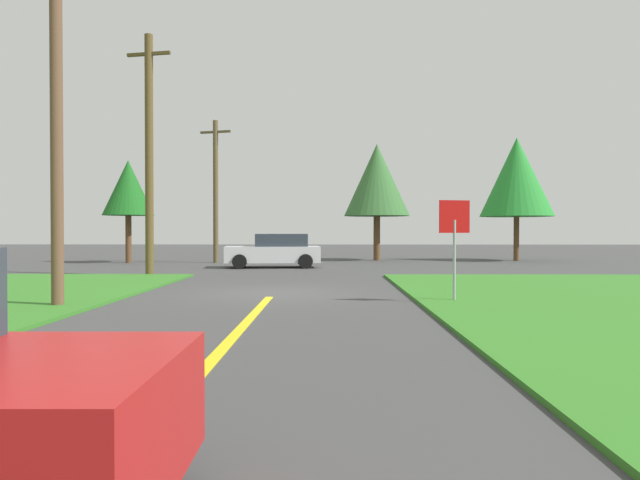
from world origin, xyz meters
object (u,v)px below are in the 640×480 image
utility_pole_near (56,97)px  utility_pole_mid (149,153)px  utility_pole_far (216,189)px  stop_sign (454,230)px  oak_tree_left (377,180)px  oak_tree_right (128,188)px  car_approaching_junction (275,251)px  pine_tree_center (517,177)px

utility_pole_near → utility_pole_mid: (-0.87, 9.30, 0.05)m
utility_pole_near → utility_pole_far: utility_pole_near is taller
stop_sign → oak_tree_left: bearing=-103.9°
stop_sign → utility_pole_far: 20.01m
utility_pole_near → oak_tree_right: 19.08m
utility_pole_near → utility_pole_far: 18.61m
utility_pole_mid → oak_tree_left: 15.59m
stop_sign → oak_tree_right: 22.51m
utility_pole_near → utility_pole_mid: size_ratio=0.98×
utility_pole_far → stop_sign: bearing=-62.1°
car_approaching_junction → utility_pole_near: 15.37m
utility_pole_mid → oak_tree_right: size_ratio=1.65×
car_approaching_junction → oak_tree_left: size_ratio=0.67×
oak_tree_left → oak_tree_right: 14.29m
stop_sign → oak_tree_right: oak_tree_right is taller
utility_pole_near → pine_tree_center: utility_pole_near is taller
oak_tree_left → pine_tree_center: (8.22, -0.40, 0.14)m
stop_sign → utility_pole_near: size_ratio=0.27×
utility_pole_mid → oak_tree_left: bearing=50.6°
utility_pole_mid → pine_tree_center: bearing=32.7°
oak_tree_left → pine_tree_center: 8.23m
utility_pole_near → oak_tree_left: bearing=67.1°
utility_pole_far → pine_tree_center: utility_pole_far is taller
utility_pole_mid → oak_tree_right: utility_pole_mid is taller
utility_pole_mid → utility_pole_near: bearing=-84.6°
utility_pole_far → oak_tree_right: utility_pole_far is taller
utility_pole_far → oak_tree_right: bearing=-177.8°
oak_tree_left → utility_pole_mid: bearing=-129.4°
car_approaching_junction → oak_tree_left: bearing=-134.3°
stop_sign → car_approaching_junction: 14.55m
car_approaching_junction → utility_pole_near: size_ratio=0.51×
car_approaching_junction → oak_tree_right: size_ratio=0.82×
utility_pole_near → oak_tree_left: (9.02, 21.35, 0.06)m
stop_sign → oak_tree_left: size_ratio=0.36×
car_approaching_junction → oak_tree_right: (-8.49, 3.99, 3.31)m
utility_pole_mid → utility_pole_far: 9.36m
car_approaching_junction → pine_tree_center: 15.73m
utility_pole_far → car_approaching_junction: bearing=-48.6°
car_approaching_junction → oak_tree_right: oak_tree_right is taller
car_approaching_junction → utility_pole_mid: utility_pole_mid is taller
stop_sign → utility_pole_mid: utility_pole_mid is taller
pine_tree_center → oak_tree_right: bearing=-173.5°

